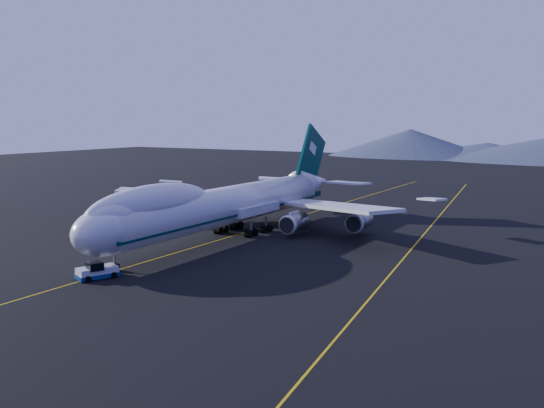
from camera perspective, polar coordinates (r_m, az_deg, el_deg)
The scene contains 5 objects.
ground at distance 104.82m, azimuth -4.32°, elevation -3.20°, with size 500.00×500.00×0.00m, color black.
taxiway_line_main at distance 104.82m, azimuth -4.32°, elevation -3.19°, with size 0.25×220.00×0.01m, color #C9A30B.
taxiway_line_side at distance 100.85m, azimuth 13.25°, elevation -3.83°, with size 0.25×200.00×0.01m, color #C9A30B.
boeing_747 at distance 103.87m, azimuth -4.34°, elevation -0.04°, with size 59.62×72.43×19.37m.
pushback_tug at distance 81.63m, azimuth -16.12°, elevation -6.23°, with size 4.41×5.79×2.26m.
Camera 1 is at (58.45, -84.58, 20.39)m, focal length 40.00 mm.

